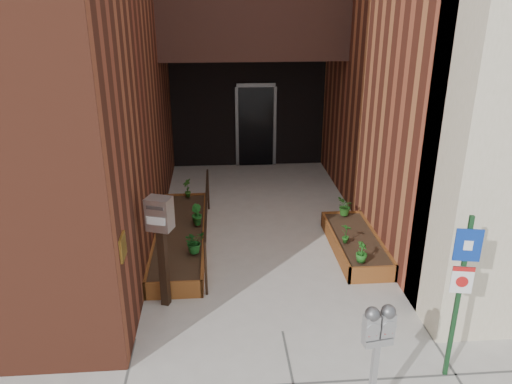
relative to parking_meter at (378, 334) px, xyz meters
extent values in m
plane|color=#9E9991|center=(-0.75, 1.59, -1.13)|extent=(80.00, 80.00, 0.00)
cube|color=#C4B796|center=(1.80, 1.79, 1.07)|extent=(1.10, 1.20, 4.40)
cube|color=black|center=(-0.75, 7.59, 2.87)|extent=(4.20, 2.00, 2.00)
cube|color=black|center=(-0.75, 8.99, 0.37)|extent=(4.00, 0.30, 3.00)
cube|color=black|center=(-0.55, 8.81, -0.08)|extent=(0.90, 0.06, 2.10)
cube|color=#B79338|center=(-2.74, 1.39, 0.37)|extent=(0.04, 0.30, 0.30)
cube|color=brown|center=(-2.30, 2.51, -0.98)|extent=(0.90, 0.04, 0.30)
cube|color=brown|center=(-2.30, 6.07, -0.98)|extent=(0.90, 0.04, 0.30)
cube|color=brown|center=(-2.73, 4.29, -0.98)|extent=(0.04, 3.60, 0.30)
cube|color=brown|center=(-1.87, 4.29, -0.98)|extent=(0.04, 3.60, 0.30)
cube|color=black|center=(-2.30, 4.29, -1.00)|extent=(0.82, 3.52, 0.26)
cube|color=brown|center=(0.85, 2.71, -0.98)|extent=(0.80, 0.04, 0.30)
cube|color=brown|center=(0.85, 4.87, -0.98)|extent=(0.80, 0.04, 0.30)
cube|color=brown|center=(0.47, 3.79, -0.98)|extent=(0.04, 2.20, 0.30)
cube|color=brown|center=(1.23, 3.79, -0.98)|extent=(0.04, 2.20, 0.30)
cube|color=black|center=(0.85, 3.79, -1.00)|extent=(0.72, 2.12, 0.26)
cylinder|color=black|center=(-1.80, 2.59, -0.68)|extent=(0.04, 0.04, 0.90)
cylinder|color=black|center=(-1.80, 5.89, -0.68)|extent=(0.04, 0.04, 0.90)
cylinder|color=black|center=(-1.80, 4.24, -0.25)|extent=(0.04, 3.30, 0.04)
cube|color=#9C9D9F|center=(0.00, 0.00, -0.63)|extent=(0.07, 0.07, 1.01)
cube|color=#9C9D9F|center=(0.00, 0.00, -0.08)|extent=(0.32, 0.17, 0.08)
cube|color=#9C9D9F|center=(-0.09, -0.01, 0.10)|extent=(0.17, 0.12, 0.26)
sphere|color=#59595B|center=(-0.09, -0.01, 0.26)|extent=(0.15, 0.15, 0.15)
cube|color=white|center=(-0.08, -0.07, 0.12)|extent=(0.09, 0.02, 0.05)
cube|color=#B21414|center=(-0.08, -0.07, 0.04)|extent=(0.09, 0.02, 0.03)
cube|color=#9C9D9F|center=(0.09, 0.01, 0.10)|extent=(0.17, 0.12, 0.26)
sphere|color=#59595B|center=(0.09, 0.01, 0.26)|extent=(0.15, 0.15, 0.15)
cube|color=white|center=(0.09, -0.04, 0.12)|extent=(0.09, 0.02, 0.05)
cube|color=#B21414|center=(0.09, -0.04, 0.04)|extent=(0.09, 0.02, 0.03)
cube|color=#153B1D|center=(1.13, 0.62, -0.07)|extent=(0.06, 0.06, 2.12)
cube|color=navy|center=(1.12, 0.59, 0.65)|extent=(0.29, 0.07, 0.39)
cube|color=white|center=(1.12, 0.58, 0.65)|extent=(0.10, 0.03, 0.12)
cube|color=white|center=(1.12, 0.59, 0.22)|extent=(0.24, 0.06, 0.34)
cube|color=#B21414|center=(1.12, 0.58, 0.36)|extent=(0.24, 0.06, 0.06)
cylinder|color=#B21414|center=(1.12, 0.58, 0.20)|extent=(0.13, 0.04, 0.14)
cube|color=black|center=(-2.40, 2.39, -0.51)|extent=(0.15, 0.15, 1.25)
cube|color=#B4B4B7|center=(-2.40, 2.39, 0.35)|extent=(0.41, 0.35, 0.48)
cube|color=#59595B|center=(-2.44, 2.27, 0.48)|extent=(0.24, 0.10, 0.05)
cube|color=white|center=(-2.44, 2.27, 0.29)|extent=(0.26, 0.10, 0.11)
imported|color=#17531B|center=(-2.00, 3.42, -0.64)|extent=(0.49, 0.49, 0.39)
imported|color=#18551A|center=(-2.00, 4.51, -0.64)|extent=(0.30, 0.30, 0.39)
imported|color=#1C6220|center=(-2.00, 4.61, -0.66)|extent=(0.25, 0.25, 0.35)
imported|color=#255919|center=(-2.23, 5.89, -0.63)|extent=(0.28, 0.28, 0.41)
imported|color=#1E5E1A|center=(0.69, 2.89, -0.66)|extent=(0.27, 0.27, 0.34)
imported|color=#1F5D1A|center=(0.60, 3.55, -0.65)|extent=(0.27, 0.27, 0.37)
imported|color=#205317|center=(0.87, 4.69, -0.65)|extent=(0.42, 0.42, 0.36)
camera|label=1|loc=(-1.55, -4.03, 3.19)|focal=35.00mm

